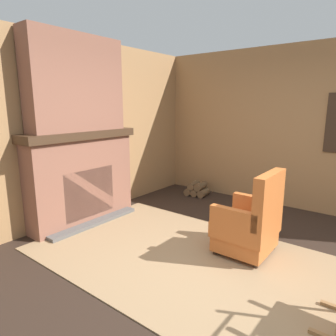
% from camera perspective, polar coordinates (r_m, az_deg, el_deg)
% --- Properties ---
extents(ground_plane, '(14.00, 14.00, 0.00)m').
position_cam_1_polar(ground_plane, '(3.37, 11.02, -19.16)').
color(ground_plane, '#2D2119').
extents(wood_panel_wall_left, '(0.06, 5.71, 2.68)m').
position_cam_1_polar(wood_panel_wall_left, '(4.65, -18.08, 6.63)').
color(wood_panel_wall_left, '#9E7247').
rests_on(wood_panel_wall_left, ground).
extents(wood_panel_wall_back, '(5.71, 0.09, 2.68)m').
position_cam_1_polar(wood_panel_wall_back, '(5.35, 24.56, 6.80)').
color(wood_panel_wall_back, '#9E7247').
rests_on(wood_panel_wall_back, ground).
extents(fireplace_hearth, '(0.57, 1.74, 1.36)m').
position_cam_1_polar(fireplace_hearth, '(4.58, -15.98, -1.79)').
color(fireplace_hearth, brown).
rests_on(fireplace_hearth, ground).
extents(chimney_breast, '(0.32, 1.44, 1.30)m').
position_cam_1_polar(chimney_breast, '(4.47, -17.09, 15.11)').
color(chimney_breast, brown).
rests_on(chimney_breast, fireplace_hearth).
extents(area_rug, '(3.82, 2.18, 0.01)m').
position_cam_1_polar(area_rug, '(3.52, 5.33, -17.35)').
color(area_rug, '#997A56').
rests_on(area_rug, ground).
extents(armchair, '(0.62, 0.68, 1.01)m').
position_cam_1_polar(armchair, '(3.66, 15.33, -10.32)').
color(armchair, '#C6662D').
rests_on(armchair, ground).
extents(firewood_stack, '(0.46, 0.39, 0.26)m').
position_cam_1_polar(firewood_stack, '(5.84, 5.55, -4.06)').
color(firewood_stack, brown).
rests_on(firewood_stack, ground).
extents(oil_lamp_vase, '(0.10, 0.10, 0.30)m').
position_cam_1_polar(oil_lamp_vase, '(4.19, -23.48, 7.44)').
color(oil_lamp_vase, '#99B29E').
rests_on(oil_lamp_vase, fireplace_hearth).
extents(storage_case, '(0.16, 0.24, 0.12)m').
position_cam_1_polar(storage_case, '(4.74, -12.96, 7.98)').
color(storage_case, black).
rests_on(storage_case, fireplace_hearth).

